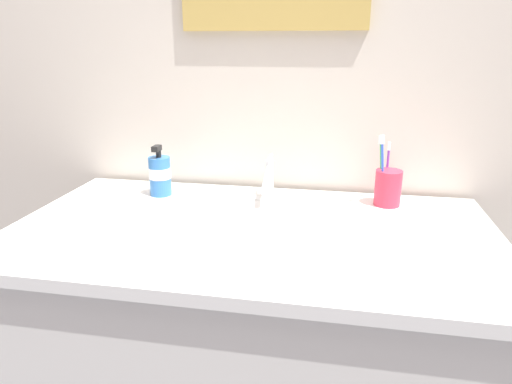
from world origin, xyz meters
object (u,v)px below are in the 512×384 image
(toothbrush_blue, at_px, (383,166))
(soap_dispenser, at_px, (160,175))
(toothbrush_cup, at_px, (388,188))
(toothbrush_purple, at_px, (387,167))
(faucet, at_px, (269,178))
(toothbrush_green, at_px, (381,165))

(toothbrush_blue, distance_m, soap_dispenser, 0.66)
(toothbrush_cup, height_order, toothbrush_purple, toothbrush_purple)
(faucet, relative_size, toothbrush_purple, 0.90)
(faucet, xyz_separation_m, toothbrush_purple, (0.34, 0.05, 0.04))
(toothbrush_blue, bearing_deg, faucet, -179.89)
(toothbrush_blue, distance_m, toothbrush_green, 0.03)
(faucet, xyz_separation_m, toothbrush_green, (0.32, 0.03, 0.05))
(faucet, height_order, toothbrush_cup, faucet)
(faucet, bearing_deg, toothbrush_green, 5.20)
(toothbrush_cup, bearing_deg, toothbrush_blue, -147.57)
(toothbrush_cup, xyz_separation_m, toothbrush_blue, (-0.02, -0.01, 0.07))
(toothbrush_cup, height_order, soap_dispenser, soap_dispenser)
(toothbrush_purple, bearing_deg, soap_dispenser, -174.64)
(toothbrush_purple, relative_size, toothbrush_blue, 0.85)
(toothbrush_purple, distance_m, soap_dispenser, 0.68)
(toothbrush_green, bearing_deg, toothbrush_blue, -88.36)
(faucet, distance_m, toothbrush_cup, 0.35)
(toothbrush_blue, bearing_deg, toothbrush_purple, 68.80)
(soap_dispenser, bearing_deg, toothbrush_blue, 1.43)
(toothbrush_cup, xyz_separation_m, toothbrush_green, (-0.02, 0.02, 0.06))
(toothbrush_blue, bearing_deg, soap_dispenser, -178.57)
(toothbrush_cup, bearing_deg, soap_dispenser, -177.46)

